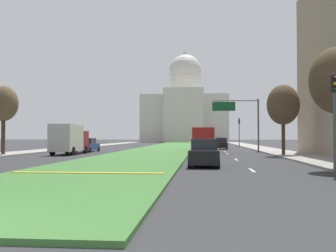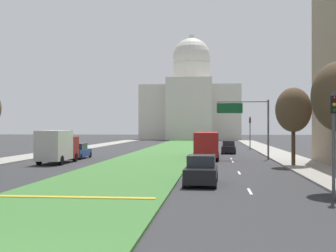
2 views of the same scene
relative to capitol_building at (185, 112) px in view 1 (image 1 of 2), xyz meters
The scene contains 18 objects.
ground_plane 64.21m from the capitol_building, 90.00° to the right, with size 282.66×282.66×0.00m, color #333335.
grass_median 70.54m from the capitol_building, 90.00° to the right, with size 8.60×115.63×0.14m, color #427A38.
median_curb_nose 116.06m from the capitol_building, 90.00° to the right, with size 7.74×0.50×0.04m, color gold.
lane_dashes_right 90.16m from the capitol_building, 84.52° to the right, with size 0.16×45.28×0.01m.
sidewalk_left 78.32m from the capitol_building, 100.99° to the right, with size 4.00×115.63×0.15m, color #9E9991.
sidewalk_right 78.32m from the capitol_building, 79.01° to the right, with size 4.00×115.63×0.15m, color #9E9991.
capitol_building is the anchor object (origin of this frame).
traffic_light_near_right 115.28m from the capitol_building, 83.86° to the right, with size 0.28×0.35×5.20m.
traffic_light_far_right 66.75m from the capitol_building, 79.32° to the right, with size 0.28×0.35×5.20m.
overhead_guide_sign 87.82m from the capitol_building, 83.20° to the right, with size 5.65×0.20×6.50m.
street_tree_right_near 112.49m from the capitol_building, 83.17° to the right, with size 3.07×3.07×7.10m.
street_tree_left_mid 98.45m from the capitol_building, 98.33° to the right, with size 2.86×2.86×7.06m.
street_tree_right_mid 96.73m from the capitol_building, 81.86° to the right, with size 3.17×3.17×7.06m.
sedan_lead_stopped 109.49m from the capitol_building, 86.94° to the right, with size 2.06×4.64×1.79m.
sedan_midblock 88.31m from the capitol_building, 95.58° to the right, with size 1.94×4.64×1.72m.
sedan_distant 77.09m from the capitol_building, 83.52° to the right, with size 2.10×4.32×1.72m.
box_truck_delivery 95.05m from the capitol_building, 95.15° to the right, with size 2.40×6.40×3.20m.
city_bus 86.44m from the capitol_building, 86.11° to the right, with size 2.62×11.00×2.95m.
Camera 1 is at (5.64, -6.70, 1.99)m, focal length 41.14 mm.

